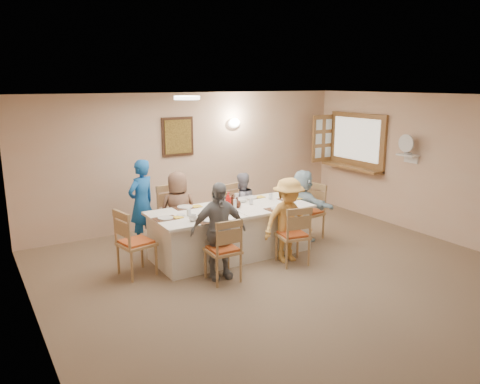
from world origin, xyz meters
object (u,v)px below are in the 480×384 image
serving_hatch (357,141)px  caregiver (142,203)px  chair_front_left (223,249)px  chair_front_right (293,234)px  chair_right_end (308,212)px  diner_front_right (288,220)px  dining_table (231,232)px  diner_front_left (218,231)px  chair_back_right (238,210)px  desk_fan (407,147)px  chair_back_left (176,217)px  condiment_ketchup (228,200)px  diner_back_left (178,211)px  chair_left_end (136,242)px  diner_back_right (241,205)px  diner_right_end (303,205)px

serving_hatch → caregiver: (-4.52, 0.32, -0.77)m
chair_front_left → chair_front_right: bearing=-178.3°
chair_right_end → diner_front_right: size_ratio=0.74×
serving_hatch → dining_table: 3.74m
diner_front_left → diner_front_right: 1.20m
chair_back_right → chair_front_right: (0.00, -1.60, 0.00)m
caregiver → chair_front_left: bearing=79.0°
dining_table → desk_fan: bearing=-8.8°
caregiver → dining_table: bearing=108.4°
chair_right_end → diner_front_left: diner_front_left is taller
chair_back_left → diner_front_right: diner_front_right is taller
chair_back_left → condiment_ketchup: size_ratio=3.92×
chair_back_left → chair_back_right: bearing=-5.9°
caregiver → chair_right_end: bearing=132.2°
chair_right_end → condiment_ketchup: bearing=-99.2°
diner_back_left → caregiver: caregiver is taller
serving_hatch → chair_left_end: serving_hatch is taller
diner_front_left → condiment_ketchup: size_ratio=5.22×
serving_hatch → chair_back_left: 4.19m
dining_table → diner_front_left: size_ratio=1.86×
diner_front_right → condiment_ketchup: size_ratio=4.95×
diner_front_right → diner_front_left: bearing=-176.8°
condiment_ketchup → diner_front_right: bearing=-47.8°
serving_hatch → caregiver: bearing=176.0°
dining_table → chair_left_end: (-1.55, -0.00, 0.11)m
chair_front_right → caregiver: bearing=-38.8°
chair_back_right → chair_left_end: chair_left_end is taller
diner_back_right → diner_front_left: 1.82m
chair_front_right → chair_front_left: bearing=10.9°
chair_right_end → diner_back_right: bearing=-133.8°
desk_fan → dining_table: (-3.36, 0.52, -1.17)m
chair_back_right → chair_left_end: size_ratio=0.94×
chair_back_left → chair_front_left: size_ratio=1.12×
diner_front_right → chair_back_right: bearing=93.2°
condiment_ketchup → chair_left_end: bearing=-179.0°
chair_right_end → chair_back_left: bearing=-118.7°
chair_front_left → chair_right_end: bearing=-157.9°
chair_left_end → diner_front_left: size_ratio=0.71×
chair_front_left → condiment_ketchup: condiment_ketchup is taller
condiment_ketchup → diner_right_end: bearing=-1.1°
chair_front_left → condiment_ketchup: size_ratio=3.49×
diner_right_end → dining_table: bearing=82.2°
chair_back_left → caregiver: 0.61m
desk_fan → chair_back_right: bearing=154.5°
chair_back_left → diner_front_right: size_ratio=0.79×
dining_table → chair_back_left: chair_back_left is taller
chair_back_right → diner_right_end: size_ratio=0.74×
chair_front_right → chair_left_end: size_ratio=0.94×
chair_front_left → serving_hatch: bearing=-156.5°
diner_back_right → caregiver: (-1.65, 0.47, 0.15)m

